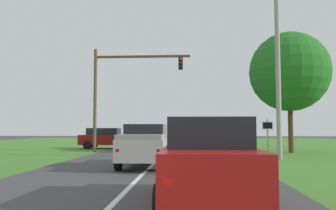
# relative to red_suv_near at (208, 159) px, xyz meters

# --- Properties ---
(ground_plane) EXTENTS (120.00, 120.00, 0.00)m
(ground_plane) POSITION_rel_red_suv_near_xyz_m (-2.22, 7.62, -1.04)
(ground_plane) COLOR #424244
(red_suv_near) EXTENTS (2.23, 4.81, 2.00)m
(red_suv_near) POSITION_rel_red_suv_near_xyz_m (0.00, 0.00, 0.00)
(red_suv_near) COLOR #9E1411
(red_suv_near) RESTS_ON ground_plane
(pickup_truck_lead) EXTENTS (2.22, 5.56, 1.94)m
(pickup_truck_lead) POSITION_rel_red_suv_near_xyz_m (-2.40, 7.89, -0.05)
(pickup_truck_lead) COLOR #B7B2A8
(pickup_truck_lead) RESTS_ON ground_plane
(traffic_light) EXTENTS (7.20, 0.40, 7.68)m
(traffic_light) POSITION_rel_red_suv_near_xyz_m (-5.54, 17.22, 4.00)
(traffic_light) COLOR brown
(traffic_light) RESTS_ON ground_plane
(keep_moving_sign) EXTENTS (0.60, 0.09, 2.26)m
(keep_moving_sign) POSITION_rel_red_suv_near_xyz_m (4.02, 11.80, 0.41)
(keep_moving_sign) COLOR gray
(keep_moving_sign) RESTS_ON ground_plane
(oak_tree_right) EXTENTS (5.78, 5.78, 8.76)m
(oak_tree_right) POSITION_rel_red_suv_near_xyz_m (6.92, 17.41, 4.81)
(oak_tree_right) COLOR #4C351E
(oak_tree_right) RESTS_ON ground_plane
(crossing_suv_far) EXTENTS (4.48, 2.23, 1.76)m
(crossing_suv_far) POSITION_rel_red_suv_near_xyz_m (-7.56, 21.41, -0.12)
(crossing_suv_far) COLOR maroon
(crossing_suv_far) RESTS_ON ground_plane
(utility_pole_right) EXTENTS (0.28, 0.28, 9.50)m
(utility_pole_right) POSITION_rel_red_suv_near_xyz_m (4.65, 11.74, 3.70)
(utility_pole_right) COLOR #9E998E
(utility_pole_right) RESTS_ON ground_plane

